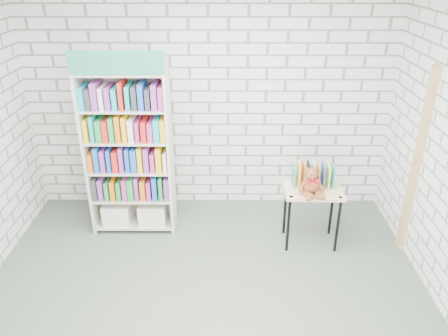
{
  "coord_description": "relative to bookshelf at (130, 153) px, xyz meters",
  "views": [
    {
      "loc": [
        0.21,
        -3.22,
        3.04
      ],
      "look_at": [
        0.19,
        0.95,
        1.01
      ],
      "focal_mm": 35.0,
      "sensor_mm": 36.0,
      "label": 1
    }
  ],
  "objects": [
    {
      "name": "table_books",
      "position": [
        2.09,
        -0.22,
        -0.17
      ],
      "size": [
        0.46,
        0.21,
        0.27
      ],
      "color": "teal",
      "rests_on": "display_table"
    },
    {
      "name": "display_table",
      "position": [
        2.08,
        -0.32,
        -0.4
      ],
      "size": [
        0.66,
        0.46,
        0.7
      ],
      "color": "#DCB684",
      "rests_on": "ground"
    },
    {
      "name": "teddy_bear",
      "position": [
        2.03,
        -0.42,
        -0.17
      ],
      "size": [
        0.29,
        0.28,
        0.32
      ],
      "color": "brown",
      "rests_on": "display_table"
    },
    {
      "name": "door_trim",
      "position": [
        3.13,
        -0.41,
        0.05
      ],
      "size": [
        0.05,
        0.12,
        2.1
      ],
      "primitive_type": "cube",
      "color": "tan",
      "rests_on": "ground"
    },
    {
      "name": "ground",
      "position": [
        0.9,
        -1.36,
        -1.0
      ],
      "size": [
        4.5,
        4.5,
        0.0
      ],
      "primitive_type": "plane",
      "color": "#4A584A",
      "rests_on": "ground"
    },
    {
      "name": "room_shell",
      "position": [
        0.9,
        -1.36,
        0.79
      ],
      "size": [
        4.52,
        4.02,
        2.81
      ],
      "color": "silver",
      "rests_on": "ground"
    },
    {
      "name": "bookshelf",
      "position": [
        0.0,
        0.0,
        0.0
      ],
      "size": [
        0.98,
        0.38,
        2.19
      ],
      "color": "beige",
      "rests_on": "ground"
    }
  ]
}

